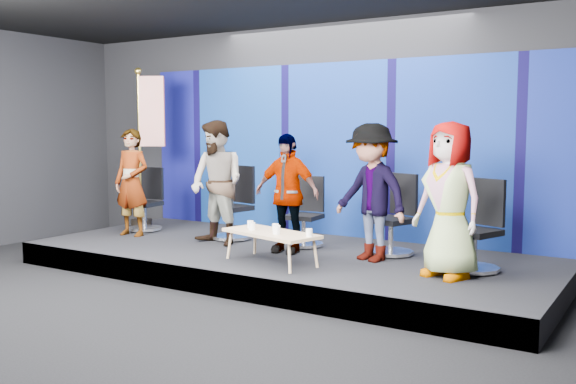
{
  "coord_description": "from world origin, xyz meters",
  "views": [
    {
      "loc": [
        4.48,
        -4.67,
        1.95
      ],
      "look_at": [
        0.1,
        2.4,
        1.1
      ],
      "focal_mm": 40.0,
      "sensor_mm": 36.0,
      "label": 1
    }
  ],
  "objects_px": {
    "mug_a": "(250,224)",
    "mug_d": "(276,230)",
    "panelist_a": "(132,183)",
    "mug_c": "(275,227)",
    "mug_b": "(252,226)",
    "mug_e": "(309,233)",
    "flag_stand": "(147,143)",
    "chair_e": "(477,241)",
    "chair_c": "(305,223)",
    "panelist_e": "(449,200)",
    "panelist_c": "(287,193)",
    "panelist_d": "(371,192)",
    "panelist_b": "(217,183)",
    "chair_b": "(234,215)",
    "coffee_table": "(271,234)",
    "chair_d": "(394,228)",
    "chair_a": "(146,210)"
  },
  "relations": [
    {
      "from": "coffee_table",
      "to": "mug_c",
      "type": "distance_m",
      "value": 0.1
    },
    {
      "from": "chair_b",
      "to": "chair_c",
      "type": "relative_size",
      "value": 1.11
    },
    {
      "from": "panelist_d",
      "to": "mug_b",
      "type": "distance_m",
      "value": 1.52
    },
    {
      "from": "coffee_table",
      "to": "mug_b",
      "type": "height_order",
      "value": "mug_b"
    },
    {
      "from": "chair_a",
      "to": "chair_d",
      "type": "bearing_deg",
      "value": -2.27
    },
    {
      "from": "chair_b",
      "to": "panelist_e",
      "type": "bearing_deg",
      "value": -0.98
    },
    {
      "from": "chair_e",
      "to": "mug_c",
      "type": "relative_size",
      "value": 11.69
    },
    {
      "from": "panelist_c",
      "to": "mug_c",
      "type": "height_order",
      "value": "panelist_c"
    },
    {
      "from": "coffee_table",
      "to": "mug_d",
      "type": "height_order",
      "value": "mug_d"
    },
    {
      "from": "panelist_b",
      "to": "coffee_table",
      "type": "distance_m",
      "value": 1.54
    },
    {
      "from": "panelist_c",
      "to": "chair_c",
      "type": "bearing_deg",
      "value": 86.73
    },
    {
      "from": "chair_c",
      "to": "mug_d",
      "type": "distance_m",
      "value": 1.36
    },
    {
      "from": "panelist_d",
      "to": "mug_e",
      "type": "xyz_separation_m",
      "value": [
        -0.39,
        -0.83,
        -0.41
      ]
    },
    {
      "from": "panelist_c",
      "to": "mug_b",
      "type": "xyz_separation_m",
      "value": [
        -0.06,
        -0.71,
        -0.35
      ]
    },
    {
      "from": "flag_stand",
      "to": "mug_a",
      "type": "bearing_deg",
      "value": -52.07
    },
    {
      "from": "panelist_c",
      "to": "coffee_table",
      "type": "distance_m",
      "value": 0.84
    },
    {
      "from": "panelist_a",
      "to": "mug_a",
      "type": "height_order",
      "value": "panelist_a"
    },
    {
      "from": "chair_e",
      "to": "flag_stand",
      "type": "distance_m",
      "value": 5.67
    },
    {
      "from": "panelist_e",
      "to": "flag_stand",
      "type": "height_order",
      "value": "flag_stand"
    },
    {
      "from": "panelist_a",
      "to": "mug_c",
      "type": "distance_m",
      "value": 2.96
    },
    {
      "from": "panelist_d",
      "to": "mug_d",
      "type": "bearing_deg",
      "value": -112.65
    },
    {
      "from": "panelist_b",
      "to": "panelist_d",
      "type": "distance_m",
      "value": 2.27
    },
    {
      "from": "panelist_c",
      "to": "panelist_d",
      "type": "height_order",
      "value": "panelist_d"
    },
    {
      "from": "mug_b",
      "to": "mug_e",
      "type": "xyz_separation_m",
      "value": [
        0.82,
        -0.03,
        -0.0
      ]
    },
    {
      "from": "panelist_a",
      "to": "coffee_table",
      "type": "height_order",
      "value": "panelist_a"
    },
    {
      "from": "mug_a",
      "to": "mug_d",
      "type": "relative_size",
      "value": 0.87
    },
    {
      "from": "chair_e",
      "to": "panelist_e",
      "type": "bearing_deg",
      "value": -91.22
    },
    {
      "from": "flag_stand",
      "to": "panelist_a",
      "type": "bearing_deg",
      "value": -90.14
    },
    {
      "from": "panelist_c",
      "to": "panelist_d",
      "type": "distance_m",
      "value": 1.17
    },
    {
      "from": "panelist_b",
      "to": "panelist_e",
      "type": "bearing_deg",
      "value": 7.1
    },
    {
      "from": "chair_d",
      "to": "flag_stand",
      "type": "distance_m",
      "value": 4.5
    },
    {
      "from": "chair_d",
      "to": "mug_a",
      "type": "relative_size",
      "value": 11.49
    },
    {
      "from": "chair_d",
      "to": "panelist_d",
      "type": "xyz_separation_m",
      "value": [
        -0.1,
        -0.49,
        0.5
      ]
    },
    {
      "from": "chair_b",
      "to": "mug_c",
      "type": "relative_size",
      "value": 11.91
    },
    {
      "from": "chair_b",
      "to": "chair_d",
      "type": "relative_size",
      "value": 1.03
    },
    {
      "from": "chair_e",
      "to": "coffee_table",
      "type": "height_order",
      "value": "chair_e"
    },
    {
      "from": "flag_stand",
      "to": "chair_e",
      "type": "bearing_deg",
      "value": -33.79
    },
    {
      "from": "mug_e",
      "to": "coffee_table",
      "type": "bearing_deg",
      "value": 175.01
    },
    {
      "from": "chair_e",
      "to": "panelist_e",
      "type": "height_order",
      "value": "panelist_e"
    },
    {
      "from": "chair_e",
      "to": "flag_stand",
      "type": "height_order",
      "value": "flag_stand"
    },
    {
      "from": "chair_a",
      "to": "mug_a",
      "type": "relative_size",
      "value": 10.97
    },
    {
      "from": "panelist_b",
      "to": "panelist_d",
      "type": "height_order",
      "value": "panelist_b"
    },
    {
      "from": "panelist_c",
      "to": "mug_a",
      "type": "height_order",
      "value": "panelist_c"
    },
    {
      "from": "panelist_e",
      "to": "mug_b",
      "type": "height_order",
      "value": "panelist_e"
    },
    {
      "from": "panelist_c",
      "to": "mug_c",
      "type": "bearing_deg",
      "value": -73.41
    },
    {
      "from": "panelist_b",
      "to": "flag_stand",
      "type": "relative_size",
      "value": 0.67
    },
    {
      "from": "panelist_c",
      "to": "coffee_table",
      "type": "relative_size",
      "value": 1.16
    },
    {
      "from": "panelist_d",
      "to": "chair_e",
      "type": "xyz_separation_m",
      "value": [
        1.28,
        0.11,
        -0.5
      ]
    },
    {
      "from": "chair_d",
      "to": "panelist_e",
      "type": "xyz_separation_m",
      "value": [
        0.99,
        -0.85,
        0.51
      ]
    },
    {
      "from": "chair_b",
      "to": "mug_a",
      "type": "distance_m",
      "value": 1.43
    }
  ]
}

